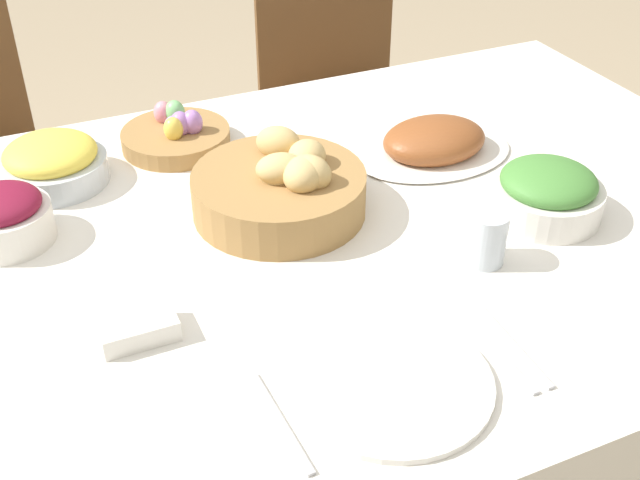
# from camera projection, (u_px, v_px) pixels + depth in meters

# --- Properties ---
(dining_table) EXTENTS (1.79, 1.13, 0.72)m
(dining_table) POSITION_uv_depth(u_px,v_px,m) (304.00, 388.00, 1.53)
(dining_table) COLOR white
(dining_table) RESTS_ON ground
(chair_far_right) EXTENTS (0.43, 0.43, 1.00)m
(chair_far_right) POSITION_uv_depth(u_px,v_px,m) (341.00, 81.00, 2.30)
(chair_far_right) COLOR brown
(chair_far_right) RESTS_ON ground
(bread_basket) EXTENTS (0.30, 0.30, 0.12)m
(bread_basket) POSITION_uv_depth(u_px,v_px,m) (282.00, 187.00, 1.36)
(bread_basket) COLOR #9E7542
(bread_basket) RESTS_ON dining_table
(egg_basket) EXTENTS (0.21, 0.21, 0.08)m
(egg_basket) POSITION_uv_depth(u_px,v_px,m) (176.00, 135.00, 1.57)
(egg_basket) COLOR #9E7542
(egg_basket) RESTS_ON dining_table
(ham_platter) EXTENTS (0.32, 0.22, 0.08)m
(ham_platter) POSITION_uv_depth(u_px,v_px,m) (434.00, 143.00, 1.54)
(ham_platter) COLOR silver
(ham_platter) RESTS_ON dining_table
(green_salad_bowl) EXTENTS (0.19, 0.19, 0.09)m
(green_salad_bowl) POSITION_uv_depth(u_px,v_px,m) (547.00, 192.00, 1.35)
(green_salad_bowl) COLOR silver
(green_salad_bowl) RESTS_ON dining_table
(beet_salad_bowl) EXTENTS (0.15, 0.15, 0.09)m
(beet_salad_bowl) POSITION_uv_depth(u_px,v_px,m) (3.00, 217.00, 1.29)
(beet_salad_bowl) COLOR silver
(beet_salad_bowl) RESTS_ON dining_table
(pineapple_bowl) EXTENTS (0.20, 0.20, 0.09)m
(pineapple_bowl) POSITION_uv_depth(u_px,v_px,m) (52.00, 162.00, 1.44)
(pineapple_bowl) COLOR silver
(pineapple_bowl) RESTS_ON dining_table
(dinner_plate) EXTENTS (0.26, 0.26, 0.01)m
(dinner_plate) POSITION_uv_depth(u_px,v_px,m) (393.00, 383.00, 1.04)
(dinner_plate) COLOR silver
(dinner_plate) RESTS_ON dining_table
(fork) EXTENTS (0.02, 0.18, 0.00)m
(fork) POSITION_uv_depth(u_px,v_px,m) (280.00, 421.00, 0.98)
(fork) COLOR #B7B7BC
(fork) RESTS_ON dining_table
(knife) EXTENTS (0.02, 0.18, 0.00)m
(knife) POSITION_uv_depth(u_px,v_px,m) (494.00, 350.00, 1.09)
(knife) COLOR #B7B7BC
(knife) RESTS_ON dining_table
(spoon) EXTENTS (0.02, 0.18, 0.00)m
(spoon) POSITION_uv_depth(u_px,v_px,m) (512.00, 344.00, 1.10)
(spoon) COLOR #B7B7BC
(spoon) RESTS_ON dining_table
(drinking_cup) EXTENTS (0.06, 0.06, 0.09)m
(drinking_cup) POSITION_uv_depth(u_px,v_px,m) (486.00, 238.00, 1.24)
(drinking_cup) COLOR silver
(drinking_cup) RESTS_ON dining_table
(butter_dish) EXTENTS (0.11, 0.07, 0.03)m
(butter_dish) POSITION_uv_depth(u_px,v_px,m) (138.00, 328.00, 1.11)
(butter_dish) COLOR silver
(butter_dish) RESTS_ON dining_table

